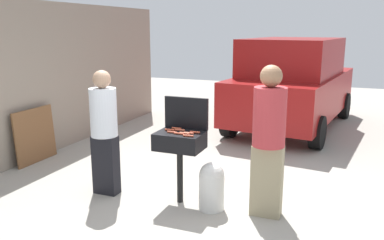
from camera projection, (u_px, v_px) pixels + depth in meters
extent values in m
plane|color=#9E998E|center=(191.00, 199.00, 5.46)|extent=(24.00, 24.00, 0.00)
cube|color=gray|center=(41.00, 79.00, 7.26)|extent=(0.24, 8.00, 2.71)
cylinder|color=black|center=(180.00, 176.00, 5.31)|extent=(0.08, 0.08, 0.72)
cube|color=black|center=(180.00, 141.00, 5.21)|extent=(0.60, 0.44, 0.22)
cube|color=black|center=(186.00, 113.00, 5.33)|extent=(0.60, 0.05, 0.42)
cylinder|color=#AD4228|center=(195.00, 132.00, 5.14)|extent=(0.13, 0.04, 0.03)
cylinder|color=#B74C33|center=(172.00, 132.00, 5.15)|extent=(0.13, 0.03, 0.03)
cylinder|color=#B74C33|center=(189.00, 133.00, 5.10)|extent=(0.13, 0.03, 0.03)
cylinder|color=#B74C33|center=(188.00, 136.00, 4.97)|extent=(0.13, 0.04, 0.03)
cylinder|color=#AD4228|center=(179.00, 134.00, 5.08)|extent=(0.13, 0.03, 0.03)
cylinder|color=#C6593D|center=(180.00, 130.00, 5.25)|extent=(0.13, 0.04, 0.03)
cylinder|color=#AD4228|center=(177.00, 128.00, 5.34)|extent=(0.13, 0.03, 0.03)
cylinder|color=#AD4228|center=(170.00, 130.00, 5.26)|extent=(0.13, 0.03, 0.03)
cylinder|color=#C6593D|center=(184.00, 133.00, 5.09)|extent=(0.13, 0.03, 0.03)
cylinder|color=silver|center=(212.00, 192.00, 5.12)|extent=(0.32, 0.32, 0.46)
sphere|color=silver|center=(212.00, 175.00, 5.07)|extent=(0.31, 0.31, 0.31)
cube|color=black|center=(106.00, 165.00, 5.59)|extent=(0.34, 0.19, 0.82)
cylinder|color=silver|center=(103.00, 112.00, 5.42)|extent=(0.36, 0.36, 0.65)
sphere|color=tan|center=(102.00, 79.00, 5.32)|extent=(0.24, 0.24, 0.24)
cube|color=gray|center=(267.00, 181.00, 4.92)|extent=(0.37, 0.20, 0.88)
cylinder|color=#B23338|center=(269.00, 117.00, 4.74)|extent=(0.39, 0.39, 0.70)
sphere|color=#936B4C|center=(271.00, 76.00, 4.63)|extent=(0.26, 0.26, 0.26)
cube|color=maroon|center=(293.00, 94.00, 9.31)|extent=(2.42, 4.60, 0.90)
cube|color=maroon|center=(293.00, 57.00, 8.95)|extent=(2.06, 2.80, 0.80)
cylinder|color=black|center=(317.00, 132.00, 7.67)|extent=(0.30, 0.66, 0.64)
cylinder|color=black|center=(230.00, 122.00, 8.52)|extent=(0.30, 0.66, 0.64)
cylinder|color=black|center=(344.00, 106.00, 10.30)|extent=(0.30, 0.66, 0.64)
cylinder|color=black|center=(275.00, 100.00, 11.15)|extent=(0.30, 0.66, 0.64)
cube|color=brown|center=(35.00, 135.00, 6.91)|extent=(0.09, 0.90, 0.92)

